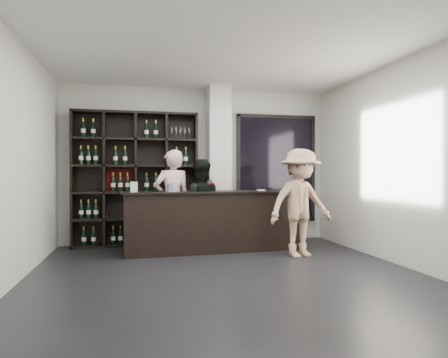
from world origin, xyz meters
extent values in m
cube|color=black|center=(0.00, 0.00, -0.01)|extent=(5.00, 5.50, 0.01)
cube|color=silver|center=(0.35, 2.47, 1.45)|extent=(0.40, 0.40, 2.90)
cube|color=black|center=(1.55, 2.69, 1.40)|extent=(1.60, 0.08, 2.10)
cube|color=black|center=(1.55, 2.69, 1.40)|extent=(1.48, 0.02, 1.98)
cube|color=black|center=(0.15, 1.75, 0.49)|extent=(2.97, 0.56, 0.97)
cube|color=black|center=(0.15, 1.75, 0.99)|extent=(3.05, 0.64, 0.03)
imported|color=#D6A5AC|center=(-0.56, 1.85, 0.84)|extent=(0.70, 0.54, 1.69)
imported|color=black|center=(-0.10, 1.85, 0.77)|extent=(0.81, 0.67, 1.54)
imported|color=tan|center=(1.37, 1.05, 0.84)|extent=(1.19, 0.82, 1.68)
cylinder|color=silver|center=(-0.60, 1.71, 1.07)|extent=(0.13, 0.13, 0.13)
cube|color=white|center=(0.96, 1.81, 1.01)|extent=(0.12, 0.12, 0.02)
cube|color=white|center=(-1.17, 1.71, 1.08)|extent=(0.11, 0.06, 0.16)
camera|label=1|loc=(-1.10, -4.77, 1.28)|focal=32.00mm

